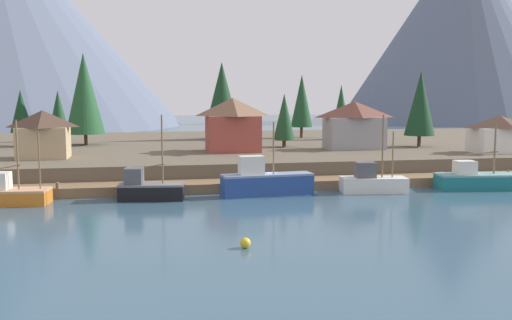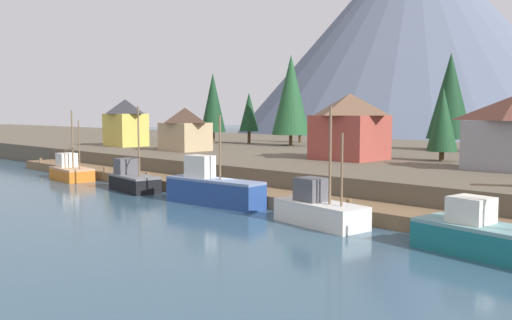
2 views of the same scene
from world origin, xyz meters
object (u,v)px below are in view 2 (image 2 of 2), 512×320
Objects in this scene: fishing_boat_black at (133,180)px; house_red at (350,126)px; fishing_boat_orange at (71,171)px; conifer_far_right at (450,96)px; house_yellow at (126,122)px; conifer_mid_right at (249,112)px; conifer_centre at (291,95)px; fishing_boat_white at (319,209)px; fishing_boat_blue at (213,189)px; fishing_boat_teal at (498,239)px; conifer_far_left at (213,103)px; conifer_back_right at (300,113)px; house_tan at (185,129)px; conifer_near_right at (443,119)px.

fishing_boat_black is 1.15× the size of house_red.
fishing_boat_orange is 48.37m from conifer_far_right.
conifer_mid_right is at bearing 66.00° from house_yellow.
fishing_boat_orange is at bearing -95.77° from conifer_centre.
fishing_boat_orange is 34.83m from fishing_boat_white.
fishing_boat_blue is 0.98× the size of fishing_boat_teal.
conifer_far_left is (-33.58, 10.08, 2.97)m from house_red.
fishing_boat_orange is 42.06m from conifer_back_right.
conifer_centre is (3.05, 17.59, 4.73)m from house_tan.
conifer_mid_right reaches higher than fishing_boat_blue.
conifer_near_right is (45.04, 8.92, 0.76)m from house_yellow.
conifer_far_left is (3.34, 14.25, 3.02)m from house_yellow.
fishing_boat_blue is at bearing 8.57° from fishing_boat_black.
conifer_far_left is at bearing 163.29° from house_red.
conifer_mid_right is (-37.07, 8.97, 0.74)m from conifer_near_right.
conifer_back_right is at bearing 53.31° from conifer_far_left.
fishing_boat_blue is 1.32× the size of house_red.
house_red is (-23.24, 20.15, 5.09)m from fishing_boat_teal.
conifer_mid_right reaches higher than conifer_back_right.
fishing_boat_teal is 0.69× the size of conifer_centre.
fishing_boat_blue is 39.96m from conifer_centre.
fishing_boat_white is (22.50, -0.12, -0.00)m from fishing_boat_black.
conifer_near_right is at bearing 106.19° from fishing_boat_white.
conifer_back_right is (-33.05, 16.95, 0.64)m from conifer_near_right.
fishing_boat_white is 25.51m from conifer_near_right.
house_tan is 17.92m from conifer_far_left.
conifer_back_right is at bearing 116.23° from fishing_boat_blue.
fishing_boat_white reaches higher than fishing_boat_blue.
conifer_mid_right is at bearing -116.79° from conifer_back_right.
conifer_far_right is (30.31, 7.08, 2.14)m from conifer_mid_right.
house_red is at bearing -149.72° from conifer_near_right.
conifer_back_right reaches higher than fishing_boat_white.
conifer_centre is 1.06× the size of conifer_far_right.
house_red is 35.18m from conifer_far_left.
conifer_back_right reaches higher than fishing_boat_blue.
fishing_boat_teal is at bearing -14.87° from house_yellow.
house_tan is 0.78× the size of conifer_near_right.
fishing_boat_black is at bearing 6.59° from fishing_boat_orange.
fishing_boat_teal is 29.70m from conifer_near_right.
fishing_boat_teal is at bearing -6.50° from fishing_boat_blue.
fishing_boat_white is at bearing -48.84° from conifer_back_right.
fishing_boat_black is at bearing -31.11° from house_yellow.
fishing_boat_orange is at bearing -80.61° from conifer_mid_right.
conifer_far_right is at bearing 112.45° from fishing_boat_white.
house_yellow is (-25.85, 15.60, 4.98)m from fishing_boat_black.
conifer_far_right is (1.35, 20.80, 3.58)m from house_red.
fishing_boat_teal is at bearing 7.29° from fishing_boat_white.
fishing_boat_white is at bearing -39.77° from conifer_mid_right.
fishing_boat_orange is 1.30× the size of house_tan.
house_red is at bearing 128.41° from fishing_boat_white.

